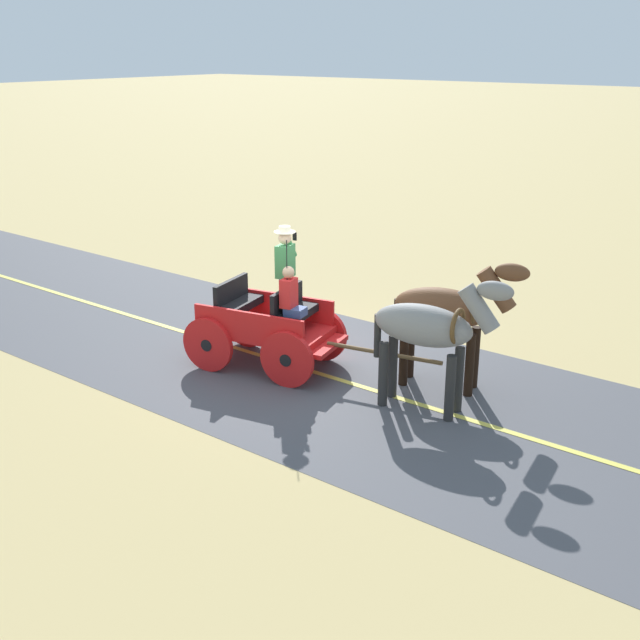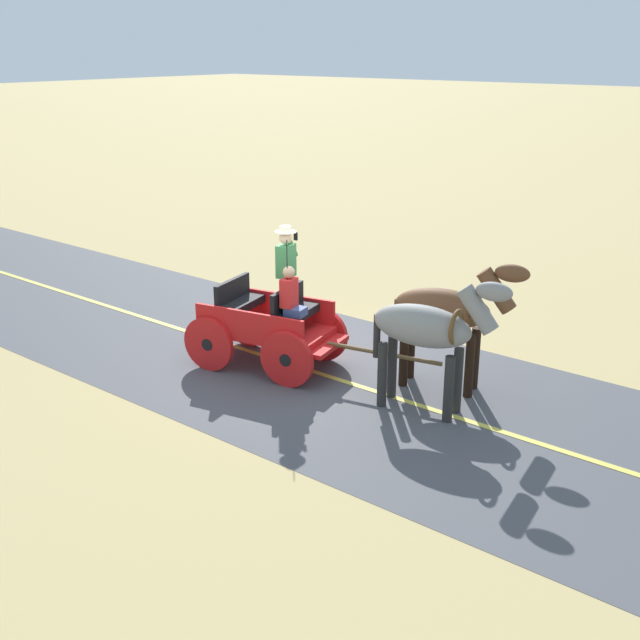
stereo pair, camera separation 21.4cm
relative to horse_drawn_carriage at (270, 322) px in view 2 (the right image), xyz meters
The scene contains 6 objects.
ground_plane 0.91m from the horse_drawn_carriage, 124.16° to the left, with size 200.00×200.00×0.00m, color tan.
road_surface 0.91m from the horse_drawn_carriage, 124.16° to the left, with size 5.48×160.00×0.01m, color #4C4C51.
road_centre_stripe 0.90m from the horse_drawn_carriage, 124.16° to the left, with size 0.12×160.00×0.00m, color #DBCC4C.
horse_drawn_carriage is the anchor object (origin of this frame).
horse_near_side 3.11m from the horse_drawn_carriage, 110.52° to the left, with size 0.94×2.14×2.21m.
horse_off_side 3.11m from the horse_drawn_carriage, 92.79° to the left, with size 0.79×2.15×2.21m.
Camera 2 is at (9.65, 8.29, 5.36)m, focal length 43.95 mm.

